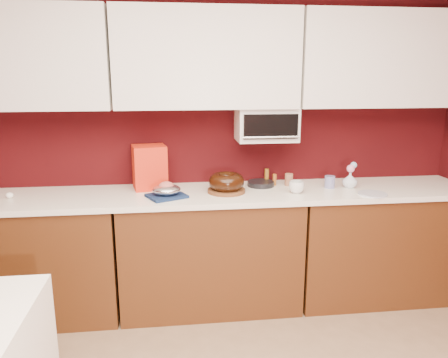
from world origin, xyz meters
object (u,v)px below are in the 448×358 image
Objects in this scene: coffee_mug at (296,186)px; blue_jar at (330,182)px; bundt_cake at (226,182)px; toaster_oven at (266,124)px; flower_vase at (350,179)px; foil_ham_nest at (166,190)px; pandoro_box at (150,167)px.

blue_jar is at bearing 21.61° from coffee_mug.
toaster_oven is at bearing 29.80° from bundt_cake.
flower_vase is (0.95, 0.03, -0.01)m from bundt_cake.
coffee_mug is (0.18, -0.27, -0.42)m from toaster_oven.
blue_jar is at bearing -17.71° from toaster_oven.
coffee_mug is 1.15× the size of blue_jar.
flower_vase reaches higher than blue_jar.
foil_ham_nest is 2.20× the size of blue_jar.
foil_ham_nest is 0.32m from pandoro_box.
pandoro_box is at bearing 173.78° from flower_vase.
bundt_cake reaches higher than blue_jar.
bundt_cake is 1.96× the size of flower_vase.
foil_ham_nest is at bearing -175.60° from flower_vase.
toaster_oven reaches higher than foil_ham_nest.
bundt_cake is at bearing -150.20° from toaster_oven.
bundt_cake reaches higher than foil_ham_nest.
foil_ham_nest is 1.24m from blue_jar.
toaster_oven is 2.23× the size of foil_ham_nest.
toaster_oven is 0.65m from blue_jar.
flower_vase is at bearing -16.38° from pandoro_box.
coffee_mug is (0.94, 0.00, -0.00)m from foil_ham_nest.
foil_ham_nest is (-0.76, -0.27, -0.42)m from toaster_oven.
foil_ham_nest and blue_jar have the same top height.
blue_jar is (1.36, -0.15, -0.12)m from pandoro_box.
coffee_mug is 0.32m from blue_jar.
foil_ham_nest is 1.52× the size of flower_vase.
blue_jar is (0.47, -0.15, -0.43)m from toaster_oven.
bundt_cake is at bearing -178.42° from flower_vase.
bundt_cake is 0.80m from blue_jar.
bundt_cake is 2.47× the size of coffee_mug.
pandoro_box is at bearing 114.52° from foil_ham_nest.
flower_vase is at bearing 4.40° from foil_ham_nest.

